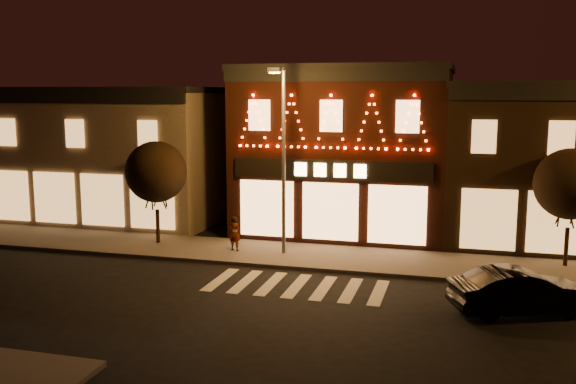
% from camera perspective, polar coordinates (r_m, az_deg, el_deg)
% --- Properties ---
extents(ground, '(120.00, 120.00, 0.00)m').
position_cam_1_polar(ground, '(19.90, -2.18, -11.73)').
color(ground, black).
rests_on(ground, ground).
extents(sidewalk_far, '(44.00, 4.00, 0.15)m').
position_cam_1_polar(sidewalk_far, '(26.91, 7.12, -6.10)').
color(sidewalk_far, '#47423D').
rests_on(sidewalk_far, ground).
extents(building_left, '(12.20, 8.28, 7.30)m').
position_cam_1_polar(building_left, '(36.97, -14.99, 3.41)').
color(building_left, '#655C48').
rests_on(building_left, ground).
extents(building_pulp, '(10.20, 8.34, 8.30)m').
position_cam_1_polar(building_pulp, '(32.34, 5.30, 3.82)').
color(building_pulp, black).
rests_on(building_pulp, ground).
extents(building_right_a, '(9.20, 8.28, 7.50)m').
position_cam_1_polar(building_right_a, '(32.13, 22.23, 2.44)').
color(building_right_a, black).
rests_on(building_right_a, ground).
extents(streetlamp_mid, '(0.51, 1.81, 7.89)m').
position_cam_1_polar(streetlamp_mid, '(26.61, -0.51, 4.10)').
color(streetlamp_mid, '#59595E').
rests_on(streetlamp_mid, sidewalk_far).
extents(tree_left, '(2.81, 2.81, 4.69)m').
position_cam_1_polar(tree_left, '(29.57, -11.76, 1.77)').
color(tree_left, black).
rests_on(tree_left, sidewalk_far).
extents(tree_right, '(2.83, 2.83, 4.72)m').
position_cam_1_polar(tree_right, '(27.34, 24.03, 0.66)').
color(tree_right, black).
rests_on(tree_right, sidewalk_far).
extents(dark_sedan, '(4.70, 3.10, 1.46)m').
position_cam_1_polar(dark_sedan, '(21.83, 20.19, -8.38)').
color(dark_sedan, black).
rests_on(dark_sedan, ground).
extents(pedestrian, '(0.64, 0.50, 1.54)m').
position_cam_1_polar(pedestrian, '(27.92, -4.81, -3.72)').
color(pedestrian, gray).
rests_on(pedestrian, sidewalk_far).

